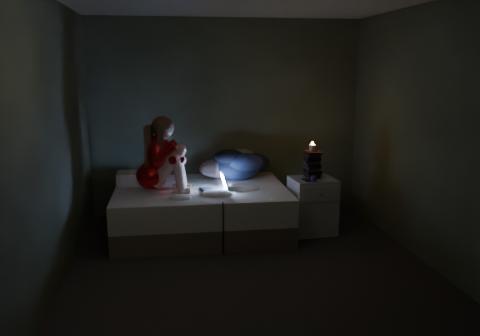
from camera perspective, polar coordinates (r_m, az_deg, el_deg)
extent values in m
cube|color=black|center=(5.06, 1.09, -11.35)|extent=(3.60, 3.80, 0.02)
cube|color=#33392A|center=(6.58, -1.58, 5.86)|extent=(3.60, 0.02, 2.60)
cube|color=#33392A|center=(2.87, 7.42, -1.96)|extent=(3.60, 0.02, 2.60)
cube|color=#33392A|center=(4.76, -20.92, 2.81)|extent=(0.02, 3.80, 2.60)
cube|color=#33392A|center=(5.31, 20.86, 3.67)|extent=(0.02, 3.80, 2.60)
cube|color=white|center=(6.19, -11.90, -1.10)|extent=(0.48, 0.34, 0.14)
cube|color=beige|center=(5.96, 8.43, -4.35)|extent=(0.54, 0.49, 0.67)
cylinder|color=beige|center=(5.85, 8.44, 2.39)|extent=(0.07, 0.07, 0.08)
cube|color=black|center=(5.76, 7.63, -1.38)|extent=(0.08, 0.15, 0.01)
sphere|color=#3A2E84|center=(5.69, 8.44, -1.21)|extent=(0.08, 0.08, 0.08)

